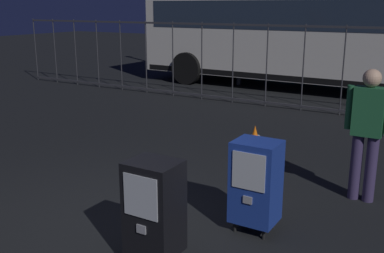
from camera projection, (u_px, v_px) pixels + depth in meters
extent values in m
plane|color=black|center=(116.00, 222.00, 5.20)|extent=(60.00, 60.00, 0.00)
cylinder|color=black|center=(150.00, 245.00, 4.59)|extent=(0.04, 0.04, 0.12)
cube|color=black|center=(154.00, 207.00, 4.26)|extent=(0.48, 0.40, 0.90)
cube|color=#B2B7BF|center=(140.00, 197.00, 4.04)|extent=(0.36, 0.01, 0.40)
cube|color=gray|center=(141.00, 229.00, 4.12)|extent=(0.10, 0.02, 0.08)
cylinder|color=black|center=(235.00, 226.00, 4.98)|extent=(0.04, 0.04, 0.12)
cylinder|color=black|center=(264.00, 234.00, 4.81)|extent=(0.04, 0.04, 0.12)
cylinder|color=black|center=(246.00, 216.00, 5.21)|extent=(0.04, 0.04, 0.12)
cylinder|color=black|center=(273.00, 223.00, 5.04)|extent=(0.04, 0.04, 0.12)
cube|color=navy|center=(256.00, 182.00, 4.88)|extent=(0.48, 0.40, 0.90)
cube|color=#B2B7BF|center=(249.00, 172.00, 4.66)|extent=(0.36, 0.01, 0.40)
cube|color=gray|center=(248.00, 200.00, 4.74)|extent=(0.10, 0.02, 0.08)
cylinder|color=#382D51|center=(356.00, 167.00, 5.76)|extent=(0.14, 0.14, 0.85)
cylinder|color=#382D51|center=(371.00, 169.00, 5.67)|extent=(0.14, 0.14, 0.85)
cube|color=#1E5933|center=(369.00, 112.00, 5.53)|extent=(0.36, 0.20, 0.60)
sphere|color=tan|center=(372.00, 78.00, 5.42)|extent=(0.22, 0.22, 0.22)
cylinder|color=#1E5933|center=(350.00, 107.00, 5.63)|extent=(0.09, 0.09, 0.55)
cube|color=black|center=(254.00, 156.00, 7.46)|extent=(0.36, 0.36, 0.03)
cone|color=orange|center=(255.00, 140.00, 7.39)|extent=(0.28, 0.28, 0.50)
cylinder|color=white|center=(255.00, 137.00, 7.38)|extent=(0.17, 0.17, 0.06)
cube|color=#2D2D33|center=(306.00, 26.00, 10.28)|extent=(18.00, 0.04, 0.05)
cube|color=#2D2D33|center=(301.00, 106.00, 10.75)|extent=(18.00, 0.04, 0.05)
cylinder|color=#2D2D33|center=(36.00, 50.00, 14.98)|extent=(0.03, 0.03, 2.00)
cylinder|color=#2D2D33|center=(55.00, 51.00, 14.54)|extent=(0.03, 0.03, 2.00)
cylinder|color=#2D2D33|center=(76.00, 53.00, 14.09)|extent=(0.03, 0.03, 2.00)
cylinder|color=#2D2D33|center=(97.00, 54.00, 13.64)|extent=(0.03, 0.03, 2.00)
cylinder|color=#2D2D33|center=(121.00, 56.00, 13.20)|extent=(0.03, 0.03, 2.00)
cylinder|color=#2D2D33|center=(146.00, 57.00, 12.75)|extent=(0.03, 0.03, 2.00)
cylinder|color=#2D2D33|center=(173.00, 59.00, 12.31)|extent=(0.03, 0.03, 2.00)
cylinder|color=#2D2D33|center=(202.00, 61.00, 11.86)|extent=(0.03, 0.03, 2.00)
cylinder|color=#2D2D33|center=(233.00, 63.00, 11.41)|extent=(0.03, 0.03, 2.00)
cylinder|color=#2D2D33|center=(267.00, 66.00, 10.97)|extent=(0.03, 0.03, 2.00)
cylinder|color=#2D2D33|center=(303.00, 68.00, 10.52)|extent=(0.03, 0.03, 2.00)
cylinder|color=#2D2D33|center=(343.00, 71.00, 10.07)|extent=(0.03, 0.03, 2.00)
cube|color=beige|center=(317.00, 32.00, 13.12)|extent=(10.56, 2.77, 2.65)
cube|color=#1E2838|center=(318.00, 15.00, 13.00)|extent=(9.93, 2.77, 0.80)
cube|color=black|center=(314.00, 74.00, 13.44)|extent=(10.35, 2.77, 0.16)
cylinder|color=black|center=(187.00, 68.00, 14.30)|extent=(1.01, 0.31, 1.00)
cylinder|color=black|center=(225.00, 60.00, 16.35)|extent=(1.01, 0.31, 1.00)
cube|color=#19519E|center=(362.00, 27.00, 16.28)|extent=(10.52, 2.58, 2.65)
cube|color=#1E2838|center=(364.00, 13.00, 16.16)|extent=(9.89, 2.60, 0.80)
cube|color=black|center=(359.00, 61.00, 16.60)|extent=(10.31, 2.59, 0.16)
cylinder|color=black|center=(252.00, 57.00, 17.34)|extent=(1.00, 0.29, 1.00)
cylinder|color=black|center=(275.00, 52.00, 19.42)|extent=(1.00, 0.29, 1.00)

